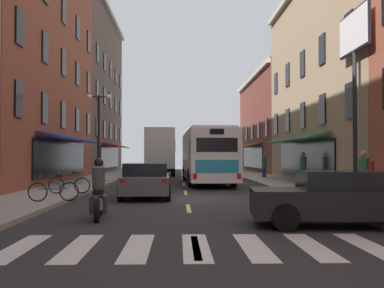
# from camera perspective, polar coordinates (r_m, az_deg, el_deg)

# --- Properties ---
(ground_plane) EXTENTS (34.80, 80.00, 0.10)m
(ground_plane) POSITION_cam_1_polar(r_m,az_deg,el_deg) (19.04, -0.65, -6.75)
(ground_plane) COLOR #28282B
(lane_centre_dashes) EXTENTS (0.14, 73.90, 0.01)m
(lane_centre_dashes) POSITION_cam_1_polar(r_m,az_deg,el_deg) (18.79, -0.63, -6.65)
(lane_centre_dashes) COLOR #DBCC4C
(lane_centre_dashes) RESTS_ON ground
(crosswalk_near) EXTENTS (7.10, 2.80, 0.01)m
(crosswalk_near) POSITION_cam_1_polar(r_m,az_deg,el_deg) (9.13, 0.47, -12.28)
(crosswalk_near) COLOR silver
(crosswalk_near) RESTS_ON ground
(sidewalk_left) EXTENTS (3.00, 80.00, 0.14)m
(sidewalk_left) POSITION_cam_1_polar(r_m,az_deg,el_deg) (19.83, -18.06, -6.12)
(sidewalk_left) COLOR gray
(sidewalk_left) RESTS_ON ground
(sidewalk_right) EXTENTS (3.00, 80.00, 0.14)m
(sidewalk_right) POSITION_cam_1_polar(r_m,az_deg,el_deg) (20.02, 16.59, -6.08)
(sidewalk_right) COLOR gray
(sidewalk_right) RESTS_ON ground
(billboard_sign) EXTENTS (0.40, 3.25, 7.68)m
(billboard_sign) POSITION_cam_1_polar(r_m,az_deg,el_deg) (21.33, 18.97, 10.55)
(billboard_sign) COLOR black
(billboard_sign) RESTS_ON sidewalk_right
(transit_bus) EXTENTS (2.89, 11.39, 3.27)m
(transit_bus) POSITION_cam_1_polar(r_m,az_deg,el_deg) (29.01, 1.79, -1.41)
(transit_bus) COLOR silver
(transit_bus) RESTS_ON ground
(box_truck) EXTENTS (2.64, 7.07, 3.93)m
(box_truck) POSITION_cam_1_polar(r_m,az_deg,el_deg) (39.98, -3.87, -1.00)
(box_truck) COLOR black
(box_truck) RESTS_ON ground
(sedan_near) EXTENTS (4.59, 2.29, 1.35)m
(sedan_near) POSITION_cam_1_polar(r_m,az_deg,el_deg) (12.22, 17.96, -6.17)
(sedan_near) COLOR black
(sedan_near) RESTS_ON ground
(sedan_mid) EXTENTS (2.08, 4.39, 1.42)m
(sedan_mid) POSITION_cam_1_polar(r_m,az_deg,el_deg) (19.38, -5.59, -4.37)
(sedan_mid) COLOR #515154
(sedan_mid) RESTS_ON ground
(motorcycle_rider) EXTENTS (0.64, 2.07, 1.66)m
(motorcycle_rider) POSITION_cam_1_polar(r_m,az_deg,el_deg) (13.22, -11.18, -5.79)
(motorcycle_rider) COLOR black
(motorcycle_rider) RESTS_ON ground
(bicycle_near) EXTENTS (1.71, 0.48, 0.91)m
(bicycle_near) POSITION_cam_1_polar(r_m,az_deg,el_deg) (20.47, -14.55, -4.78)
(bicycle_near) COLOR black
(bicycle_near) RESTS_ON sidewalk_left
(bicycle_mid) EXTENTS (1.70, 0.48, 0.91)m
(bicycle_mid) POSITION_cam_1_polar(r_m,az_deg,el_deg) (17.09, -16.33, -5.45)
(bicycle_mid) COLOR black
(bicycle_mid) RESTS_ON sidewalk_left
(pedestrian_near) EXTENTS (0.52, 0.46, 1.75)m
(pedestrian_near) POSITION_cam_1_polar(r_m,az_deg,el_deg) (16.97, 20.05, -3.53)
(pedestrian_near) COLOR black
(pedestrian_near) RESTS_ON sidewalk_right
(pedestrian_mid) EXTENTS (0.36, 0.36, 1.69)m
(pedestrian_mid) POSITION_cam_1_polar(r_m,az_deg,el_deg) (34.87, 8.68, -2.55)
(pedestrian_mid) COLOR navy
(pedestrian_mid) RESTS_ON sidewalk_right
(pedestrian_far) EXTENTS (0.36, 0.36, 1.79)m
(pedestrian_far) POSITION_cam_1_polar(r_m,az_deg,el_deg) (27.23, 13.26, -2.75)
(pedestrian_far) COLOR #4C4C51
(pedestrian_far) RESTS_ON sidewalk_right
(street_lamp_twin) EXTENTS (1.42, 0.32, 5.17)m
(street_lamp_twin) POSITION_cam_1_polar(r_m,az_deg,el_deg) (28.10, -11.19, 1.25)
(street_lamp_twin) COLOR black
(street_lamp_twin) RESTS_ON sidewalk_left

